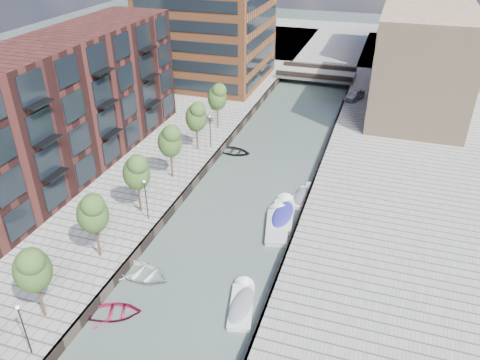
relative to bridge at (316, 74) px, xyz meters
The scene contains 27 objects.
water 32.03m from the bridge, 90.00° to the right, with size 300.00×300.00×0.00m, color #38473F.
quay_left 48.17m from the bridge, 138.37° to the right, with size 60.00×140.00×1.00m, color gray.
quay_right 35.79m from the bridge, 63.43° to the right, with size 20.00×140.00×1.00m, color gray.
quay_wall_left 32.59m from the bridge, 100.79° to the right, with size 0.25×140.00×1.00m, color #332823.
quay_wall_right 32.59m from the bridge, 79.21° to the right, with size 0.25×140.00×1.00m, color #332823.
far_closure 28.01m from the bridge, 90.00° to the left, with size 80.00×40.00×1.00m, color gray.
apartment_block 46.99m from the bridge, 115.46° to the right, with size 8.00×38.00×14.00m, color #321613.
tan_block_near 19.99m from the bridge, 32.01° to the right, with size 12.00×25.00×14.00m, color #9F8061.
tan_block_far 23.87m from the bridge, 45.00° to the left, with size 12.00×20.00×16.00m, color #9F8061.
bridge is the anchor object (origin of this frame).
tree_1 61.71m from the bridge, 97.93° to the right, with size 2.50×2.50×5.95m.
tree_2 54.81m from the bridge, 98.95° to the right, with size 2.50×2.50×5.95m.
tree_3 47.92m from the bridge, 100.25° to the right, with size 2.50×2.50×5.95m.
tree_4 41.08m from the bridge, 102.00° to the right, with size 2.50×2.50×5.95m.
tree_5 34.30m from the bridge, 104.44° to the right, with size 2.50×2.50×5.95m.
tree_6 27.63m from the bridge, 108.10° to the right, with size 2.50×2.50×5.95m.
lamp_0 64.44m from the bridge, 96.42° to the right, with size 0.24×0.24×4.12m.
lamp_1 48.58m from the bridge, 98.53° to the right, with size 0.24×0.24×4.12m.
lamp_2 32.87m from the bridge, 102.68° to the right, with size 0.24×0.24×4.12m.
sloop_2 58.83m from the bridge, 94.40° to the right, with size 2.92×4.09×0.85m, color maroon.
sloop_3 54.45m from the bridge, 94.90° to the right, with size 3.65×5.11×1.06m, color silver.
sloop_4 31.08m from the bridge, 98.84° to the right, with size 3.13×4.39×0.91m, color black.
motorboat_1 54.95m from the bridge, 85.70° to the right, with size 2.68×5.11×1.62m.
motorboat_2 44.11m from the bridge, 84.62° to the right, with size 3.09×6.00×1.91m.
motorboat_3 42.38m from the bridge, 84.22° to the right, with size 2.81×5.96×1.91m.
motorboat_4 38.64m from the bridge, 81.89° to the right, with size 2.44×4.73×1.50m.
car 12.14m from the bridge, 51.82° to the right, with size 1.69×4.21×1.43m, color #ABADB0.
Camera 1 is at (12.03, -7.45, 25.76)m, focal length 35.00 mm.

